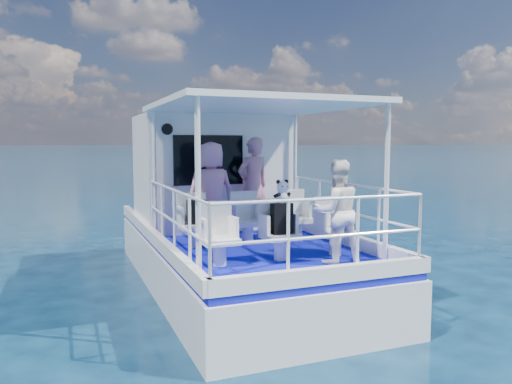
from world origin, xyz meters
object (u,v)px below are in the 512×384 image
Objects in this scene: passenger_port_fwd at (211,192)px; passenger_stbd_aft at (337,212)px; backpack_center at (282,218)px; panda at (282,191)px.

passenger_stbd_aft is at bearing 113.95° from passenger_port_fwd.
passenger_port_fwd is at bearing 107.92° from backpack_center.
passenger_stbd_aft reaches higher than panda.
passenger_stbd_aft is 0.81m from panda.
panda is at bearing 52.25° from backpack_center.
passenger_stbd_aft is (1.18, -2.10, -0.13)m from passenger_port_fwd.
passenger_stbd_aft is 0.78m from backpack_center.
panda is at bearing -27.53° from passenger_stbd_aft.
passenger_port_fwd reaches higher than passenger_stbd_aft.
backpack_center is (0.54, -1.67, -0.24)m from passenger_port_fwd.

